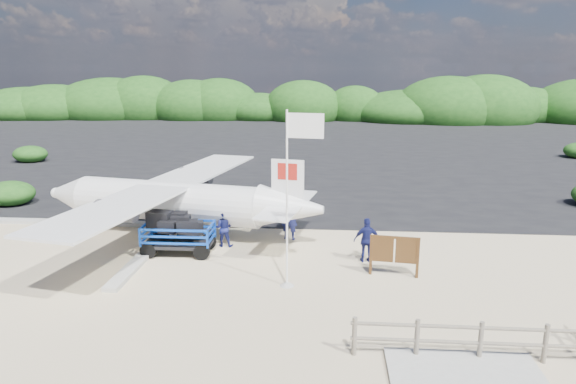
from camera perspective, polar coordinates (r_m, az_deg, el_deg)
name	(u,v)px	position (r m, az deg, el deg)	size (l,w,h in m)	color
ground	(260,273)	(17.93, -3.17, -8.93)	(160.00, 160.00, 0.00)	beige
asphalt_apron	(303,146)	(46.97, 1.67, 5.17)	(90.00, 50.00, 0.04)	#B2B2B2
lagoon	(34,251)	(22.24, -26.39, -5.85)	(9.00, 7.00, 0.40)	#B2B2B2
walkway_pad	(468,384)	(12.87, 19.41, -19.44)	(3.50, 2.50, 0.10)	#B2B2B2
vegetation_band	(312,119)	(71.77, 2.68, 8.07)	(124.00, 8.00, 4.40)	#B2B2B2
fence	(479,360)	(13.82, 20.43, -17.08)	(6.40, 2.00, 1.10)	#B2B2B2
baggage_cart	(179,254)	(20.07, -11.97, -6.71)	(2.80, 1.60, 1.40)	blue
flagpole	(287,286)	(16.89, -0.12, -10.36)	(1.13, 0.47, 5.66)	white
signboard	(393,276)	(17.99, 11.61, -9.11)	(1.75, 0.16, 1.44)	#513317
crew_a	(289,217)	(20.97, 0.13, -2.80)	(0.69, 0.45, 1.89)	navy
crew_b	(224,228)	(20.36, -7.17, -3.95)	(0.74, 0.58, 1.52)	navy
crew_c	(367,240)	(18.79, 8.76, -5.31)	(0.96, 0.40, 1.65)	navy
aircraft_large	(520,160)	(43.36, 24.36, 3.26)	(14.73, 14.73, 4.42)	#B2B2B2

